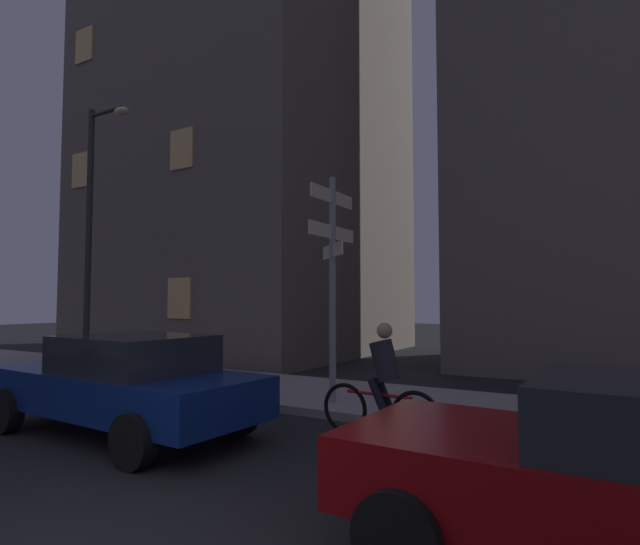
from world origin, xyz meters
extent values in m
cube|color=#9E9991|center=(0.00, 6.81, 0.07)|extent=(40.00, 3.05, 0.14)
cylinder|color=gray|center=(-1.00, 5.95, 2.14)|extent=(0.12, 0.12, 3.99)
cube|color=beige|center=(-1.00, 5.95, 3.78)|extent=(0.03, 1.49, 0.24)
cube|color=beige|center=(-1.00, 5.95, 3.14)|extent=(0.03, 1.60, 0.24)
cube|color=beige|center=(-1.00, 5.95, 2.81)|extent=(0.86, 0.86, 0.24)
cylinder|color=#2D2D30|center=(-8.31, 6.22, 3.51)|extent=(0.16, 0.16, 6.74)
cylinder|color=#2D2D30|center=(-7.72, 6.22, 6.73)|extent=(1.18, 0.10, 0.10)
ellipsoid|color=#F9E099|center=(-7.14, 6.22, 6.63)|extent=(0.44, 0.28, 0.20)
cube|color=maroon|center=(3.33, 2.17, 0.63)|extent=(3.89, 1.83, 0.55)
cylinder|color=black|center=(2.04, 1.38, 0.32)|extent=(0.65, 0.24, 0.64)
cylinder|color=black|center=(2.10, 3.06, 0.32)|extent=(0.65, 0.24, 0.64)
sphere|color=#F9EFCC|center=(1.38, 1.68, 0.63)|extent=(0.16, 0.16, 0.16)
sphere|color=#F9EFCC|center=(1.42, 2.82, 0.63)|extent=(0.16, 0.16, 0.16)
cube|color=navy|center=(-2.86, 3.00, 0.63)|extent=(4.51, 1.96, 0.56)
cube|color=#23282D|center=(-2.57, 2.99, 1.17)|extent=(1.97, 1.69, 0.51)
cylinder|color=black|center=(-4.36, 2.21, 0.32)|extent=(0.65, 0.25, 0.64)
cylinder|color=black|center=(-4.28, 3.94, 0.32)|extent=(0.65, 0.25, 0.64)
cylinder|color=black|center=(-1.44, 2.06, 0.32)|extent=(0.65, 0.25, 0.64)
cylinder|color=black|center=(-1.36, 3.80, 0.32)|extent=(0.65, 0.25, 0.64)
sphere|color=#F9EFCC|center=(-5.12, 2.53, 0.63)|extent=(0.16, 0.16, 0.16)
sphere|color=#F9EFCC|center=(-5.06, 3.71, 0.63)|extent=(0.16, 0.16, 0.16)
torus|color=black|center=(-0.10, 4.69, 0.36)|extent=(0.72, 0.11, 0.72)
torus|color=black|center=(1.00, 4.62, 0.36)|extent=(0.72, 0.11, 0.72)
cylinder|color=red|center=(0.45, 4.66, 0.61)|extent=(1.00, 0.11, 0.04)
cylinder|color=#26262D|center=(0.55, 4.65, 1.08)|extent=(0.47, 0.35, 0.61)
sphere|color=tan|center=(0.55, 4.65, 1.50)|extent=(0.22, 0.22, 0.22)
cylinder|color=black|center=(0.49, 4.56, 0.58)|extent=(0.35, 0.14, 0.55)
cylinder|color=black|center=(0.50, 4.74, 0.58)|extent=(0.35, 0.14, 0.55)
cube|color=#6B6056|center=(-8.94, 13.85, 8.18)|extent=(9.66, 9.98, 16.36)
cube|color=#F2C672|center=(-7.74, 8.83, 2.00)|extent=(0.90, 0.06, 1.20)
cube|color=#F2C672|center=(-12.57, 8.83, 6.45)|extent=(0.90, 0.06, 1.20)
cube|color=#F2C672|center=(-7.74, 8.83, 6.45)|extent=(0.90, 0.06, 1.20)
cube|color=#F2C672|center=(-12.57, 8.83, 10.91)|extent=(0.90, 0.06, 1.20)
camera|label=1|loc=(3.35, -1.92, 1.91)|focal=28.43mm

